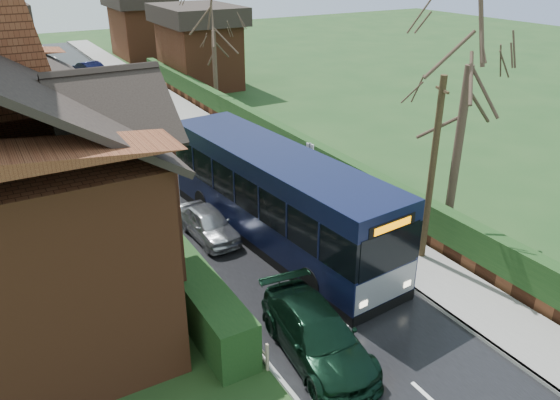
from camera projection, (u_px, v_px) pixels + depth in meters
ground at (305, 286)px, 18.99m from camera, size 140.00×140.00×0.00m
road at (197, 186)px, 26.84m from camera, size 6.00×100.00×0.02m
pavement at (272, 169)px, 28.74m from camera, size 2.50×100.00×0.14m
kerb_right at (252, 174)px, 28.20m from camera, size 0.12×100.00×0.14m
kerb_left at (135, 199)px, 25.44m from camera, size 0.12×100.00×0.10m
front_hedge at (149, 233)px, 20.81m from camera, size 1.20×16.00×1.60m
picket_fence at (169, 236)px, 21.30m from camera, size 0.10×16.00×0.90m
right_wall_hedge at (297, 147)px, 29.04m from camera, size 0.60×50.00×1.80m
bus at (277, 198)px, 21.24m from camera, size 3.85×12.32×3.68m
car_silver at (208, 223)px, 21.92m from camera, size 1.60×3.71×1.25m
car_green at (317, 335)px, 15.50m from camera, size 2.48×5.03×1.41m
car_distant at (88, 69)px, 49.00m from camera, size 2.64×4.73×1.48m
bus_stop_sign at (310, 163)px, 24.75m from camera, size 0.16×0.42×2.77m
telegraph_pole at (432, 172)px, 19.19m from camera, size 0.39×0.86×6.93m
tree_right_near at (472, 51)px, 19.04m from camera, size 4.59×4.59×9.91m
tree_right_far at (213, 24)px, 36.24m from camera, size 4.20×4.20×8.11m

